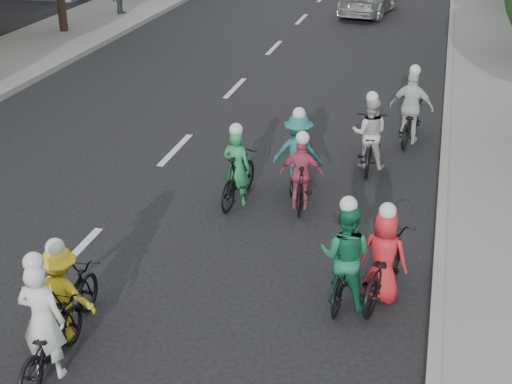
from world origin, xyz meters
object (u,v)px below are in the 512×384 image
at_px(cyclist_2, 65,301).
at_px(cyclist_4, 383,263).
at_px(cyclist_1, 345,263).
at_px(cyclist_3, 302,179).
at_px(cyclist_8, 411,116).
at_px(cyclist_7, 298,158).
at_px(cyclist_6, 369,140).
at_px(cyclist_5, 238,174).
at_px(cyclist_0, 48,333).

relative_size(cyclist_2, cyclist_4, 0.91).
relative_size(cyclist_1, cyclist_4, 0.90).
xyz_separation_m(cyclist_3, cyclist_8, (1.80, 4.05, 0.07)).
relative_size(cyclist_3, cyclist_7, 0.89).
distance_m(cyclist_6, cyclist_7, 2.03).
bearing_deg(cyclist_1, cyclist_3, -62.36).
relative_size(cyclist_4, cyclist_5, 1.14).
bearing_deg(cyclist_1, cyclist_4, -146.34).
distance_m(cyclist_1, cyclist_3, 3.29).
bearing_deg(cyclist_0, cyclist_3, -113.99).
distance_m(cyclist_6, cyclist_8, 1.88).
xyz_separation_m(cyclist_3, cyclist_7, (-0.23, 0.74, 0.11)).
xyz_separation_m(cyclist_5, cyclist_6, (2.27, 2.45, 0.02)).
xyz_separation_m(cyclist_6, cyclist_7, (-1.25, -1.59, 0.08)).
xyz_separation_m(cyclist_4, cyclist_5, (-3.05, 2.63, 0.01)).
bearing_deg(cyclist_3, cyclist_2, 57.85).
relative_size(cyclist_3, cyclist_5, 0.90).
distance_m(cyclist_5, cyclist_7, 1.33).
distance_m(cyclist_0, cyclist_3, 6.04).
bearing_deg(cyclist_6, cyclist_7, 48.76).
bearing_deg(cyclist_4, cyclist_8, -79.18).
xyz_separation_m(cyclist_6, cyclist_8, (0.78, 1.71, 0.03)).
distance_m(cyclist_0, cyclist_8, 10.47).
bearing_deg(cyclist_7, cyclist_5, 41.06).
height_order(cyclist_0, cyclist_5, cyclist_0).
height_order(cyclist_0, cyclist_2, cyclist_0).
height_order(cyclist_3, cyclist_7, cyclist_7).
height_order(cyclist_0, cyclist_3, cyclist_0).
bearing_deg(cyclist_3, cyclist_1, 106.60).
distance_m(cyclist_0, cyclist_5, 5.59).
height_order(cyclist_4, cyclist_7, cyclist_7).
xyz_separation_m(cyclist_7, cyclist_8, (2.03, 3.31, -0.04)).
bearing_deg(cyclist_1, cyclist_0, 41.45).
relative_size(cyclist_1, cyclist_5, 1.02).
relative_size(cyclist_2, cyclist_7, 1.03).
height_order(cyclist_1, cyclist_4, cyclist_1).
distance_m(cyclist_3, cyclist_5, 1.25).
xyz_separation_m(cyclist_1, cyclist_4, (0.54, 0.30, -0.10)).
height_order(cyclist_5, cyclist_6, cyclist_6).
height_order(cyclist_3, cyclist_5, cyclist_5).
relative_size(cyclist_4, cyclist_6, 1.01).
bearing_deg(cyclist_3, cyclist_7, -78.99).
distance_m(cyclist_7, cyclist_8, 3.88).
xyz_separation_m(cyclist_0, cyclist_5, (1.00, 5.50, 0.01)).
xyz_separation_m(cyclist_1, cyclist_3, (-1.26, 3.03, -0.10)).
distance_m(cyclist_3, cyclist_4, 3.28).
height_order(cyclist_1, cyclist_7, cyclist_1).
bearing_deg(cyclist_3, cyclist_5, -0.75).
bearing_deg(cyclist_7, cyclist_0, 73.56).
xyz_separation_m(cyclist_0, cyclist_4, (4.05, 2.87, -0.01)).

